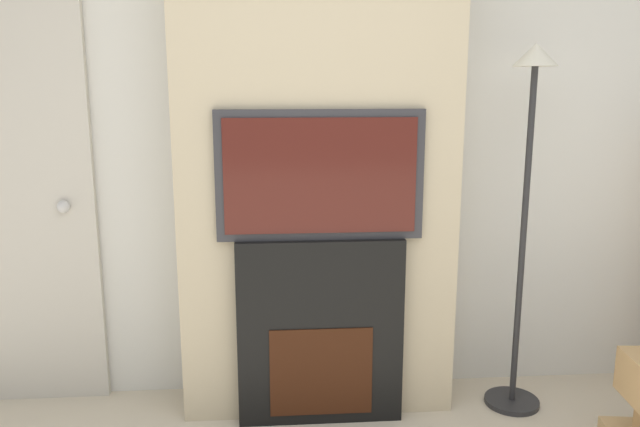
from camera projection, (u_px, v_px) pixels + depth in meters
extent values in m
cube|color=silver|center=(314.00, 128.00, 3.06)|extent=(6.00, 0.06, 2.70)
cube|color=#BCAD8E|center=(317.00, 132.00, 2.88)|extent=(1.29, 0.33, 2.70)
cube|color=black|center=(320.00, 330.00, 2.91)|extent=(0.76, 0.14, 0.88)
cube|color=#33160A|center=(321.00, 372.00, 2.87)|extent=(0.47, 0.01, 0.42)
cube|color=#2D2D33|center=(320.00, 175.00, 2.75)|extent=(0.92, 0.06, 0.58)
cube|color=#471914|center=(321.00, 176.00, 2.72)|extent=(0.85, 0.01, 0.51)
cylinder|color=#262628|center=(512.00, 401.00, 3.11)|extent=(0.27, 0.27, 0.03)
cylinder|color=#262628|center=(523.00, 242.00, 2.94)|extent=(0.03, 0.03, 1.62)
cone|color=silver|center=(536.00, 55.00, 2.76)|extent=(0.20, 0.20, 0.10)
sphere|color=silver|center=(63.00, 207.00, 2.95)|extent=(0.06, 0.06, 0.06)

